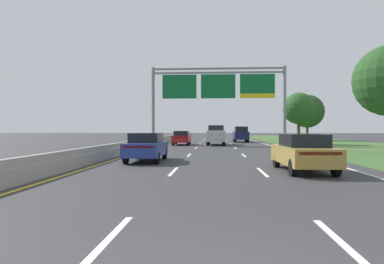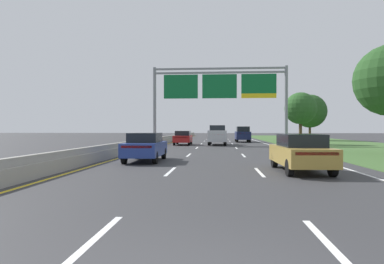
% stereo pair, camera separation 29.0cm
% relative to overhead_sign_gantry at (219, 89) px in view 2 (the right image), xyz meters
% --- Properties ---
extents(ground_plane, '(220.00, 220.00, 0.00)m').
position_rel_overhead_sign_gantry_xyz_m(ground_plane, '(-0.30, 0.35, -6.22)').
color(ground_plane, '#333335').
extents(lane_striping, '(11.96, 106.00, 0.01)m').
position_rel_overhead_sign_gantry_xyz_m(lane_striping, '(-0.30, -0.11, -6.21)').
color(lane_striping, white).
rests_on(lane_striping, ground).
extents(grass_verge_right, '(14.00, 110.00, 0.02)m').
position_rel_overhead_sign_gantry_xyz_m(grass_verge_right, '(13.65, 0.35, -6.21)').
color(grass_verge_right, '#3D602D').
rests_on(grass_verge_right, ground).
extents(median_barrier_concrete, '(0.60, 110.00, 0.85)m').
position_rel_overhead_sign_gantry_xyz_m(median_barrier_concrete, '(-6.90, 0.35, -5.86)').
color(median_barrier_concrete, '#99968E').
rests_on(median_barrier_concrete, ground).
extents(overhead_sign_gantry, '(15.06, 0.42, 8.77)m').
position_rel_overhead_sign_gantry_xyz_m(overhead_sign_gantry, '(0.00, 0.00, 0.00)').
color(overhead_sign_gantry, gray).
rests_on(overhead_sign_gantry, ground).
extents(pickup_truck_silver, '(2.04, 5.42, 2.20)m').
position_rel_overhead_sign_gantry_xyz_m(pickup_truck_silver, '(-0.23, 0.13, -5.14)').
color(pickup_truck_silver, '#B2B5BA').
rests_on(pickup_truck_silver, ground).
extents(car_blue_left_lane_sedan, '(1.87, 4.42, 1.57)m').
position_rel_overhead_sign_gantry_xyz_m(car_blue_left_lane_sedan, '(-4.17, -19.73, -5.40)').
color(car_blue_left_lane_sedan, navy).
rests_on(car_blue_left_lane_sedan, ground).
extents(car_gold_right_lane_sedan, '(1.94, 4.45, 1.57)m').
position_rel_overhead_sign_gantry_xyz_m(car_gold_right_lane_sedan, '(3.29, -23.80, -5.40)').
color(car_gold_right_lane_sedan, '#A38438').
rests_on(car_gold_right_lane_sedan, ground).
extents(car_navy_right_lane_suv, '(1.92, 4.71, 2.11)m').
position_rel_overhead_sign_gantry_xyz_m(car_navy_right_lane_suv, '(3.18, 8.56, -5.12)').
color(car_navy_right_lane_suv, '#161E47').
rests_on(car_navy_right_lane_suv, ground).
extents(car_red_left_lane_sedan, '(1.84, 4.41, 1.57)m').
position_rel_overhead_sign_gantry_xyz_m(car_red_left_lane_sedan, '(-4.07, -0.32, -5.40)').
color(car_red_left_lane_sedan, maroon).
rests_on(car_red_left_lane_sedan, ground).
extents(roadside_tree_mid, '(3.70, 3.70, 6.03)m').
position_rel_overhead_sign_gantry_xyz_m(roadside_tree_mid, '(9.37, 2.09, -2.06)').
color(roadside_tree_mid, '#4C3823').
rests_on(roadside_tree_mid, ground).
extents(roadside_tree_far, '(5.15, 5.15, 7.13)m').
position_rel_overhead_sign_gantry_xyz_m(roadside_tree_far, '(14.07, 16.06, -1.67)').
color(roadside_tree_far, '#4C3823').
rests_on(roadside_tree_far, ground).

